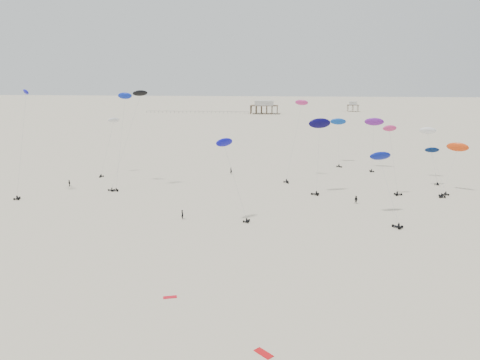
# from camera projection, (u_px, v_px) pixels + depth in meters

# --- Properties ---
(ground_plane) EXTENTS (900.00, 900.00, 0.00)m
(ground_plane) POSITION_uv_depth(u_px,v_px,m) (267.00, 141.00, 209.53)
(ground_plane) COLOR beige
(pavilion_main) EXTENTS (21.00, 13.00, 9.80)m
(pavilion_main) POSITION_uv_depth(u_px,v_px,m) (264.00, 108.00, 355.14)
(pavilion_main) COLOR brown
(pavilion_main) RESTS_ON ground
(pavilion_small) EXTENTS (9.00, 7.00, 8.00)m
(pavilion_small) POSITION_uv_depth(u_px,v_px,m) (353.00, 107.00, 377.03)
(pavilion_small) COLOR brown
(pavilion_small) RESTS_ON ground
(pier_fence) EXTENTS (80.20, 0.20, 1.50)m
(pier_fence) POSITION_uv_depth(u_px,v_px,m) (197.00, 112.00, 361.38)
(pier_fence) COLOR black
(pier_fence) RESTS_ON ground
(rig_0) EXTENTS (6.79, 13.12, 22.88)m
(rig_0) POSITION_uv_depth(u_px,v_px,m) (297.00, 127.00, 131.16)
(rig_0) COLOR black
(rig_0) RESTS_ON ground
(rig_1) EXTENTS (3.37, 10.82, 25.66)m
(rig_1) POSITION_uv_depth(u_px,v_px,m) (23.00, 134.00, 112.06)
(rig_1) COLOR black
(rig_1) RESTS_ON ground
(rig_2) EXTENTS (9.41, 10.10, 25.59)m
(rig_2) POSITION_uv_depth(u_px,v_px,m) (133.00, 115.00, 119.65)
(rig_2) COLOR black
(rig_2) RESTS_ON ground
(rig_3) EXTENTS (4.05, 10.38, 16.97)m
(rig_3) POSITION_uv_depth(u_px,v_px,m) (110.00, 136.00, 137.85)
(rig_3) COLOR black
(rig_3) RESTS_ON ground
(rig_4) EXTENTS (7.63, 4.63, 16.87)m
(rig_4) POSITION_uv_depth(u_px,v_px,m) (229.00, 159.00, 92.42)
(rig_4) COLOR black
(rig_4) RESTS_ON ground
(rig_5) EXTENTS (5.37, 12.86, 16.20)m
(rig_5) POSITION_uv_depth(u_px,v_px,m) (338.00, 127.00, 155.74)
(rig_5) COLOR black
(rig_5) RESTS_ON ground
(rig_6) EXTENTS (5.79, 3.00, 17.18)m
(rig_6) POSITION_uv_depth(u_px,v_px,m) (393.00, 154.00, 113.09)
(rig_6) COLOR black
(rig_6) RESTS_ON ground
(rig_7) EXTENTS (6.21, 10.43, 16.49)m
(rig_7) POSITION_uv_depth(u_px,v_px,m) (374.00, 126.00, 146.15)
(rig_7) COLOR black
(rig_7) RESTS_ON ground
(rig_8) EXTENTS (4.14, 13.36, 25.21)m
(rig_8) POSITION_uv_depth(u_px,v_px,m) (123.00, 115.00, 123.37)
(rig_8) COLOR black
(rig_8) RESTS_ON ground
(rig_9) EXTENTS (3.78, 13.47, 14.13)m
(rig_9) POSITION_uv_depth(u_px,v_px,m) (436.00, 163.00, 120.73)
(rig_9) COLOR black
(rig_9) RESTS_ON ground
(rig_10) EXTENTS (6.05, 6.75, 18.62)m
(rig_10) POSITION_uv_depth(u_px,v_px,m) (319.00, 133.00, 114.69)
(rig_10) COLOR black
(rig_10) RESTS_ON ground
(rig_11) EXTENTS (9.07, 11.43, 13.75)m
(rig_11) POSITION_uv_depth(u_px,v_px,m) (455.00, 155.00, 116.53)
(rig_11) COLOR black
(rig_11) RESTS_ON ground
(rig_12) EXTENTS (4.73, 12.50, 15.87)m
(rig_12) POSITION_uv_depth(u_px,v_px,m) (429.00, 138.00, 131.39)
(rig_12) COLOR black
(rig_12) RESTS_ON ground
(rig_13) EXTENTS (5.96, 13.83, 15.32)m
(rig_13) POSITION_uv_depth(u_px,v_px,m) (384.00, 171.00, 96.15)
(rig_13) COLOR black
(rig_13) RESTS_ON ground
(spectator_0) EXTENTS (0.94, 0.99, 2.25)m
(spectator_0) POSITION_uv_depth(u_px,v_px,m) (183.00, 219.00, 95.70)
(spectator_0) COLOR black
(spectator_0) RESTS_ON ground
(spectator_1) EXTENTS (1.19, 1.13, 2.13)m
(spectator_1) POSITION_uv_depth(u_px,v_px,m) (356.00, 204.00, 107.24)
(spectator_1) COLOR black
(spectator_1) RESTS_ON ground
(spectator_2) EXTENTS (1.33, 1.22, 2.01)m
(spectator_2) POSITION_uv_depth(u_px,v_px,m) (70.00, 186.00, 123.94)
(spectator_2) COLOR black
(spectator_2) RESTS_ON ground
(spectator_3) EXTENTS (1.00, 0.97, 2.28)m
(spectator_3) POSITION_uv_depth(u_px,v_px,m) (231.00, 174.00, 139.20)
(spectator_3) COLOR black
(spectator_3) RESTS_ON ground
(grounded_kite_a) EXTENTS (2.23, 2.15, 0.08)m
(grounded_kite_a) POSITION_uv_depth(u_px,v_px,m) (264.00, 354.00, 49.46)
(grounded_kite_a) COLOR red
(grounded_kite_a) RESTS_ON ground
(grounded_kite_b) EXTENTS (1.93, 1.21, 0.07)m
(grounded_kite_b) POSITION_uv_depth(u_px,v_px,m) (170.00, 297.00, 61.96)
(grounded_kite_b) COLOR red
(grounded_kite_b) RESTS_ON ground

